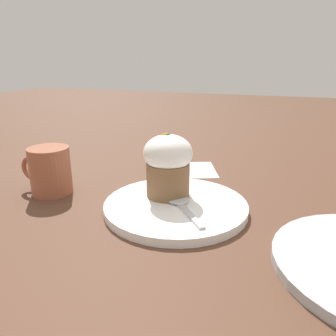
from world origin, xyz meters
TOP-DOWN VIEW (x-y plane):
  - ground_plane at (0.00, 0.00)m, footprint 4.00×4.00m
  - dessert_plate at (0.00, 0.00)m, footprint 0.24×0.24m
  - carrot_cake at (0.02, -0.03)m, footprint 0.09×0.09m
  - spoon at (-0.01, 0.00)m, footprint 0.10×0.12m
  - coffee_cup at (0.25, 0.01)m, footprint 0.11×0.08m
  - paper_napkin at (0.05, -0.21)m, footprint 0.17×0.16m

SIDE VIEW (x-z plane):
  - ground_plane at x=0.00m, z-range 0.00..0.00m
  - paper_napkin at x=0.05m, z-range 0.00..0.00m
  - dessert_plate at x=0.00m, z-range 0.00..0.01m
  - spoon at x=-0.01m, z-range 0.01..0.02m
  - coffee_cup at x=0.25m, z-range 0.00..0.09m
  - carrot_cake at x=0.02m, z-range 0.02..0.13m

